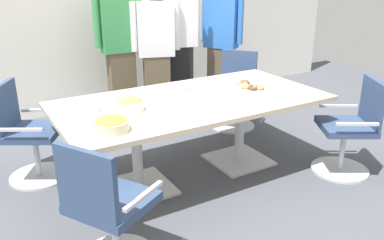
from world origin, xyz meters
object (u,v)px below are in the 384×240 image
at_px(person_standing_0, 120,44).
at_px(donut_platter, 252,85).
at_px(person_standing_2, 179,39).
at_px(plate_stack, 176,87).
at_px(conference_table, 192,112).
at_px(office_chair_0, 351,132).
at_px(napkin_pile, 83,106).
at_px(office_chair_2, 28,137).
at_px(person_standing_3, 221,42).
at_px(person_standing_1, 156,49).
at_px(snack_bowl_chips_yellow, 111,124).
at_px(snack_bowl_cookies, 130,104).
at_px(office_chair_1, 235,94).
at_px(office_chair_3, 108,214).

xyz_separation_m(person_standing_0, donut_platter, (0.69, -1.73, -0.20)).
height_order(person_standing_2, plate_stack, person_standing_2).
distance_m(conference_table, donut_platter, 0.71).
xyz_separation_m(office_chair_0, napkin_pile, (-2.24, 0.89, 0.39)).
xyz_separation_m(office_chair_2, person_standing_0, (1.32, 1.04, 0.56)).
xyz_separation_m(office_chair_0, person_standing_3, (0.09, 2.30, 0.49)).
bearing_deg(person_standing_3, donut_platter, 122.00).
bearing_deg(office_chair_2, person_standing_1, 146.68).
distance_m(office_chair_2, snack_bowl_chips_yellow, 1.21).
height_order(snack_bowl_chips_yellow, snack_bowl_cookies, snack_bowl_cookies).
distance_m(office_chair_1, donut_platter, 0.99).
bearing_deg(office_chair_1, person_standing_3, -59.96).
height_order(office_chair_0, snack_bowl_cookies, office_chair_0).
bearing_deg(napkin_pile, snack_bowl_cookies, -30.43).
relative_size(office_chair_1, office_chair_3, 1.00).
distance_m(person_standing_1, plate_stack, 1.28).
height_order(office_chair_0, office_chair_1, same).
bearing_deg(person_standing_0, plate_stack, 93.42).
height_order(snack_bowl_chips_yellow, plate_stack, snack_bowl_chips_yellow).
xyz_separation_m(office_chair_0, donut_platter, (-0.62, 0.72, 0.37)).
height_order(office_chair_2, person_standing_0, person_standing_0).
bearing_deg(snack_bowl_chips_yellow, person_standing_0, 67.08).
distance_m(person_standing_3, snack_bowl_cookies, 2.56).
bearing_deg(person_standing_0, office_chair_1, 143.09).
xyz_separation_m(office_chair_1, snack_bowl_chips_yellow, (-1.98, -1.19, 0.40)).
height_order(person_standing_2, snack_bowl_cookies, person_standing_2).
relative_size(office_chair_2, person_standing_3, 0.53).
bearing_deg(office_chair_0, snack_bowl_cookies, 100.74).
bearing_deg(office_chair_2, snack_bowl_chips_yellow, 52.54).
bearing_deg(plate_stack, donut_platter, -25.61).
bearing_deg(donut_platter, person_standing_1, 100.85).
distance_m(office_chair_0, donut_platter, 1.02).
xyz_separation_m(conference_table, snack_bowl_cookies, (-0.59, -0.01, 0.18)).
bearing_deg(plate_stack, person_standing_1, 72.87).
height_order(conference_table, person_standing_1, person_standing_1).
bearing_deg(napkin_pile, person_standing_1, 45.80).
distance_m(person_standing_0, person_standing_3, 1.41).
xyz_separation_m(office_chair_2, office_chair_3, (0.21, -1.53, 0.00)).
relative_size(office_chair_3, snack_bowl_cookies, 3.99).
xyz_separation_m(person_standing_2, donut_platter, (-0.06, -1.59, -0.22)).
distance_m(office_chair_3, person_standing_3, 3.53).
xyz_separation_m(snack_bowl_chips_yellow, snack_bowl_cookies, (0.29, 0.35, 0.00)).
bearing_deg(office_chair_3, person_standing_0, 126.55).
distance_m(conference_table, person_standing_0, 1.78).
bearing_deg(napkin_pile, snack_bowl_chips_yellow, -85.17).
bearing_deg(person_standing_2, snack_bowl_cookies, 64.61).
distance_m(conference_table, person_standing_3, 2.15).
bearing_deg(person_standing_1, plate_stack, 91.16).
height_order(donut_platter, napkin_pile, napkin_pile).
xyz_separation_m(person_standing_0, napkin_pile, (-0.93, -1.55, -0.18)).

